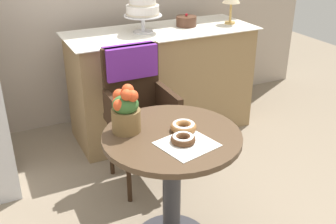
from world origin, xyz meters
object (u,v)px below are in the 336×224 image
object	(u,v)px
cafe_table	(172,169)
wicker_chair	(136,94)
donut_mid	(184,126)
donut_front	(183,139)
round_layer_cake	(186,21)
flower_vase	(126,110)
tiered_cake_stand	(143,6)

from	to	relation	value
cafe_table	wicker_chair	bearing A→B (deg)	82.46
wicker_chair	donut_mid	world-z (taller)	wicker_chair
donut_front	round_layer_cake	distance (m)	1.65
wicker_chair	flower_vase	size ratio (longest dim) A/B	3.85
donut_mid	donut_front	bearing A→B (deg)	-118.94
tiered_cake_stand	round_layer_cake	xyz separation A→B (m)	(0.41, 0.04, -0.16)
cafe_table	donut_mid	bearing A→B (deg)	7.50
donut_front	tiered_cake_stand	xyz separation A→B (m)	(0.38, 1.40, 0.36)
round_layer_cake	donut_front	bearing A→B (deg)	-118.62
donut_mid	flower_vase	xyz separation A→B (m)	(-0.27, 0.13, 0.10)
wicker_chair	round_layer_cake	distance (m)	0.97
cafe_table	donut_mid	size ratio (longest dim) A/B	5.31
wicker_chair	tiered_cake_stand	size ratio (longest dim) A/B	2.83
flower_vase	wicker_chair	bearing A→B (deg)	64.06
tiered_cake_stand	round_layer_cake	bearing A→B (deg)	5.33
cafe_table	flower_vase	xyz separation A→B (m)	(-0.20, 0.14, 0.33)
donut_front	tiered_cake_stand	bearing A→B (deg)	74.80
wicker_chair	cafe_table	bearing A→B (deg)	-104.34
cafe_table	tiered_cake_stand	world-z (taller)	tiered_cake_stand
flower_vase	round_layer_cake	xyz separation A→B (m)	(0.99, 1.20, 0.10)
donut_front	tiered_cake_stand	distance (m)	1.50
tiered_cake_stand	round_layer_cake	world-z (taller)	tiered_cake_stand
flower_vase	round_layer_cake	bearing A→B (deg)	50.48
flower_vase	tiered_cake_stand	world-z (taller)	tiered_cake_stand
donut_front	round_layer_cake	size ratio (longest dim) A/B	0.73
wicker_chair	donut_mid	size ratio (longest dim) A/B	7.03
donut_front	round_layer_cake	xyz separation A→B (m)	(0.79, 1.44, 0.20)
wicker_chair	flower_vase	xyz separation A→B (m)	(-0.29, -0.60, 0.20)
cafe_table	donut_front	xyz separation A→B (m)	(0.01, -0.10, 0.23)
cafe_table	round_layer_cake	xyz separation A→B (m)	(0.80, 1.34, 0.43)
wicker_chair	tiered_cake_stand	xyz separation A→B (m)	(0.29, 0.56, 0.46)
cafe_table	tiered_cake_stand	distance (m)	1.48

